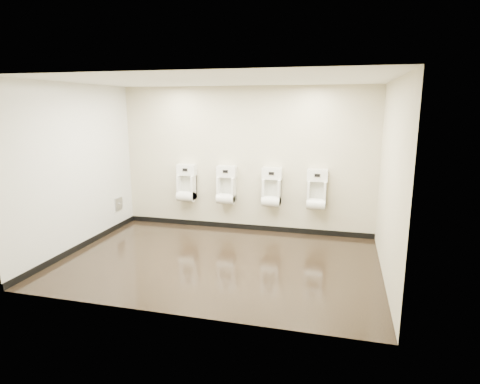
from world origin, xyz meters
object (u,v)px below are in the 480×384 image
object	(u,v)px
urinal_1	(226,188)
urinal_2	(272,190)
urinal_3	(317,192)
access_panel	(119,204)
urinal_0	(187,186)

from	to	relation	value
urinal_1	urinal_2	xyz separation A→B (m)	(0.90, 0.00, 0.00)
urinal_2	urinal_3	size ratio (longest dim) A/B	1.00
access_panel	urinal_2	world-z (taller)	urinal_2
urinal_1	urinal_2	distance (m)	0.90
urinal_1	access_panel	bearing A→B (deg)	-168.87
urinal_2	access_panel	bearing A→B (deg)	-172.12
access_panel	urinal_2	bearing A→B (deg)	7.88
urinal_0	urinal_2	xyz separation A→B (m)	(1.74, 0.00, 0.00)
access_panel	urinal_1	distance (m)	2.21
urinal_1	urinal_3	xyz separation A→B (m)	(1.75, 0.00, 0.00)
urinal_0	urinal_3	distance (m)	2.59
urinal_0	urinal_1	world-z (taller)	same
urinal_2	urinal_3	xyz separation A→B (m)	(0.85, 0.00, 0.00)
access_panel	urinal_0	world-z (taller)	urinal_0
access_panel	urinal_1	bearing A→B (deg)	11.13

